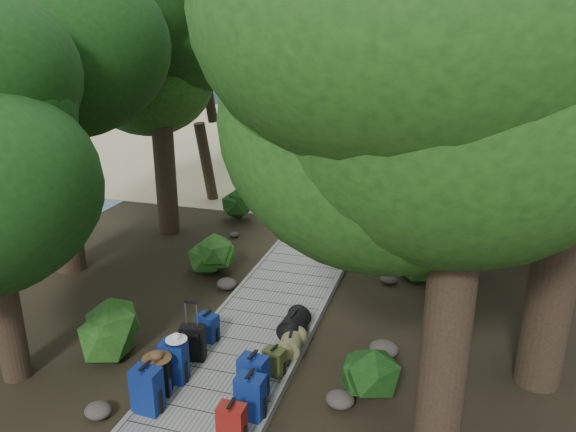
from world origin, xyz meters
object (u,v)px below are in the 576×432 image
(backpack_right_b, at_px, (250,395))
(duffel_right_black, at_px, (294,324))
(backpack_left_c, at_px, (174,359))
(duffel_right_khaki, at_px, (291,343))
(backpack_right_a, at_px, (232,423))
(backpack_right_c, at_px, (253,374))
(backpack_left_a, at_px, (147,388))
(sun_lounger, at_px, (442,178))
(backpack_left_b, at_px, (159,376))
(kayak, at_px, (269,166))
(lone_suitcase_on_sand, at_px, (364,184))
(backpack_right_d, at_px, (274,360))
(backpack_left_d, at_px, (208,326))
(suitcase_on_boardwalk, at_px, (193,342))

(backpack_right_b, distance_m, duffel_right_black, 2.34)
(backpack_left_c, height_order, duffel_right_khaki, backpack_left_c)
(backpack_right_a, xyz_separation_m, backpack_right_b, (0.05, 0.59, 0.04))
(backpack_left_c, height_order, backpack_right_c, backpack_left_c)
(backpack_left_a, relative_size, sun_lounger, 0.39)
(backpack_left_b, distance_m, backpack_right_c, 1.44)
(backpack_right_a, height_order, duffel_right_khaki, backpack_right_a)
(kayak, distance_m, sun_lounger, 6.59)
(backpack_left_c, relative_size, duffel_right_khaki, 1.38)
(duffel_right_khaki, distance_m, duffel_right_black, 0.58)
(backpack_left_c, xyz_separation_m, duffel_right_black, (1.44, 1.87, -0.16))
(lone_suitcase_on_sand, distance_m, sun_lounger, 2.96)
(backpack_right_c, bearing_deg, backpack_right_a, -78.34)
(backpack_right_d, relative_size, duffel_right_black, 0.73)
(backpack_right_b, distance_m, sun_lounger, 13.76)
(backpack_left_d, height_order, suitcase_on_boardwalk, suitcase_on_boardwalk)
(backpack_left_a, relative_size, backpack_right_b, 1.06)
(duffel_right_black, xyz_separation_m, suitcase_on_boardwalk, (-1.41, -1.23, 0.10))
(backpack_right_a, distance_m, kayak, 15.28)
(backpack_left_c, distance_m, duffel_right_khaki, 2.02)
(suitcase_on_boardwalk, xyz_separation_m, lone_suitcase_on_sand, (1.05, 10.92, -0.08))
(backpack_right_a, distance_m, backpack_right_d, 1.67)
(backpack_right_a, bearing_deg, backpack_right_d, 87.28)
(backpack_right_c, relative_size, kayak, 0.20)
(backpack_left_b, distance_m, backpack_left_c, 0.38)
(backpack_left_b, height_order, duffel_right_black, backpack_left_b)
(duffel_right_khaki, distance_m, lone_suitcase_on_sand, 10.28)
(backpack_left_a, distance_m, kayak, 14.67)
(backpack_left_c, height_order, suitcase_on_boardwalk, backpack_left_c)
(backpack_right_b, bearing_deg, suitcase_on_boardwalk, 144.93)
(backpack_left_a, height_order, lone_suitcase_on_sand, backpack_left_a)
(backpack_left_a, distance_m, duffel_right_black, 3.02)
(lone_suitcase_on_sand, height_order, sun_lounger, lone_suitcase_on_sand)
(backpack_right_d, xyz_separation_m, sun_lounger, (2.11, 12.51, -0.03))
(backpack_left_d, relative_size, kayak, 0.15)
(backpack_left_c, height_order, backpack_right_d, backpack_left_c)
(backpack_right_b, bearing_deg, lone_suitcase_on_sand, 94.19)
(backpack_right_a, bearing_deg, backpack_left_a, 168.31)
(backpack_right_a, distance_m, backpack_right_c, 1.08)
(backpack_left_b, relative_size, duffel_right_khaki, 1.15)
(backpack_right_d, bearing_deg, backpack_left_c, -145.43)
(sun_lounger, bearing_deg, duffel_right_black, -94.16)
(backpack_right_d, bearing_deg, backpack_right_c, -91.58)
(backpack_left_a, relative_size, duffel_right_khaki, 1.42)
(backpack_right_c, xyz_separation_m, kayak, (-4.33, 13.56, -0.28))
(backpack_left_c, distance_m, backpack_right_a, 1.77)
(backpack_right_c, bearing_deg, sun_lounger, 87.12)
(backpack_left_b, xyz_separation_m, kayak, (-2.94, 13.95, -0.24))
(duffel_right_khaki, bearing_deg, backpack_left_b, -143.35)
(lone_suitcase_on_sand, bearing_deg, backpack_right_c, -88.77)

